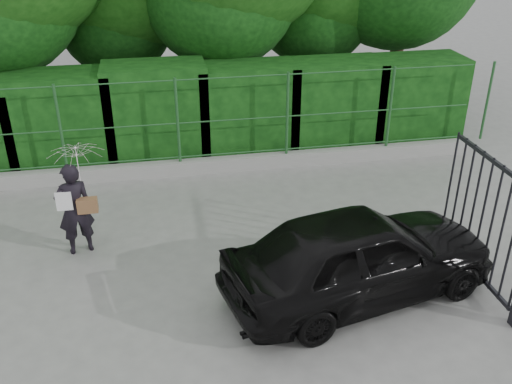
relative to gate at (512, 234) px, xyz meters
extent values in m
plane|color=gray|center=(-4.60, 0.72, -1.19)|extent=(80.00, 80.00, 0.00)
cube|color=#9E9E99|center=(-4.60, 5.22, -1.04)|extent=(14.00, 0.25, 0.30)
cylinder|color=#235427|center=(-6.50, 5.22, 0.01)|extent=(0.06, 0.06, 1.80)
cylinder|color=#235427|center=(-4.20, 5.22, 0.01)|extent=(0.06, 0.06, 1.80)
cylinder|color=#235427|center=(-1.90, 5.22, 0.01)|extent=(0.06, 0.06, 1.80)
cylinder|color=#235427|center=(0.40, 5.22, 0.01)|extent=(0.06, 0.06, 1.80)
cylinder|color=#235427|center=(2.70, 5.22, 0.01)|extent=(0.06, 0.06, 1.80)
cylinder|color=#235427|center=(-4.60, 5.22, -0.79)|extent=(13.60, 0.03, 0.03)
cylinder|color=#235427|center=(-4.60, 5.22, -0.04)|extent=(13.60, 0.03, 0.03)
cylinder|color=#235427|center=(-4.60, 5.22, 0.86)|extent=(13.60, 0.03, 0.03)
cube|color=black|center=(-6.60, 6.22, -0.16)|extent=(2.20, 1.20, 2.05)
cube|color=black|center=(-4.60, 6.22, -0.12)|extent=(2.20, 1.20, 2.14)
cube|color=black|center=(-2.60, 6.22, -0.17)|extent=(2.20, 1.20, 2.03)
cube|color=black|center=(-0.60, 6.22, -0.18)|extent=(2.20, 1.20, 2.02)
cube|color=black|center=(1.40, 6.22, -0.18)|extent=(2.20, 1.20, 2.01)
cylinder|color=black|center=(-7.60, 7.92, 1.06)|extent=(0.36, 0.36, 4.50)
cylinder|color=black|center=(-5.10, 9.22, 0.44)|extent=(0.36, 0.36, 3.25)
cylinder|color=black|center=(-2.60, 8.22, 0.94)|extent=(0.36, 0.36, 4.25)
cylinder|color=black|center=(-0.10, 8.92, 0.56)|extent=(0.36, 0.36, 3.50)
cylinder|color=black|center=(1.90, 8.52, 1.19)|extent=(0.36, 0.36, 4.75)
cube|color=black|center=(0.00, 0.67, -1.04)|extent=(0.05, 2.00, 0.06)
cube|color=black|center=(0.00, 0.67, 0.76)|extent=(0.05, 2.00, 0.06)
cylinder|color=black|center=(0.00, -0.03, -0.14)|extent=(0.04, 0.04, 1.90)
cylinder|color=black|center=(0.00, 0.22, -0.14)|extent=(0.04, 0.04, 1.90)
cylinder|color=black|center=(0.00, 0.47, -0.14)|extent=(0.04, 0.04, 1.90)
cylinder|color=black|center=(0.00, 0.72, -0.14)|extent=(0.04, 0.04, 1.90)
cylinder|color=black|center=(0.00, 0.97, -0.14)|extent=(0.04, 0.04, 1.90)
cylinder|color=black|center=(0.00, 1.22, -0.14)|extent=(0.04, 0.04, 1.90)
cylinder|color=black|center=(0.00, 1.47, -0.14)|extent=(0.04, 0.04, 1.90)
cylinder|color=black|center=(0.00, 1.72, -0.14)|extent=(0.04, 0.04, 1.90)
imported|color=black|center=(-6.05, 2.56, -0.39)|extent=(0.66, 0.53, 1.59)
imported|color=white|center=(-5.90, 2.61, 0.29)|extent=(0.86, 0.88, 0.79)
cube|color=brown|center=(-5.83, 2.48, -0.30)|extent=(0.32, 0.15, 0.24)
cube|color=white|center=(-6.17, 2.44, -0.18)|extent=(0.25, 0.02, 0.32)
imported|color=black|center=(-1.91, 0.61, -0.50)|extent=(4.30, 2.48, 1.38)
camera|label=1|loc=(-4.65, -5.86, 4.07)|focal=40.00mm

